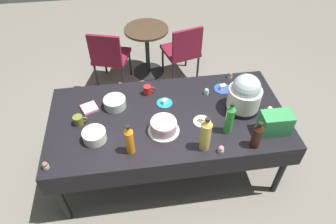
# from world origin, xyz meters

# --- Properties ---
(ground) EXTENTS (9.00, 9.00, 0.00)m
(ground) POSITION_xyz_m (0.00, 0.00, 0.00)
(ground) COLOR slate
(potluck_table) EXTENTS (2.20, 1.10, 0.75)m
(potluck_table) POSITION_xyz_m (0.00, 0.00, 0.69)
(potluck_table) COLOR black
(potluck_table) RESTS_ON ground
(frosted_layer_cake) EXTENTS (0.28, 0.28, 0.12)m
(frosted_layer_cake) POSITION_xyz_m (-0.06, -0.18, 0.81)
(frosted_layer_cake) COLOR silver
(frosted_layer_cake) RESTS_ON potluck_table
(slow_cooker) EXTENTS (0.32, 0.32, 0.38)m
(slow_cooker) POSITION_xyz_m (0.71, 0.00, 0.93)
(slow_cooker) COLOR black
(slow_cooker) RESTS_ON potluck_table
(glass_salad_bowl) EXTENTS (0.21, 0.21, 0.09)m
(glass_salad_bowl) POSITION_xyz_m (-0.48, 0.20, 0.80)
(glass_salad_bowl) COLOR #B2C6BC
(glass_salad_bowl) RESTS_ON potluck_table
(ceramic_snack_bowl) EXTENTS (0.20, 0.20, 0.09)m
(ceramic_snack_bowl) POSITION_xyz_m (-0.66, -0.19, 0.80)
(ceramic_snack_bowl) COLOR silver
(ceramic_snack_bowl) RESTS_ON potluck_table
(dessert_plate_teal) EXTENTS (0.15, 0.15, 0.05)m
(dessert_plate_teal) POSITION_xyz_m (-0.01, 0.18, 0.76)
(dessert_plate_teal) COLOR teal
(dessert_plate_teal) RESTS_ON potluck_table
(dessert_plate_cream) EXTENTS (0.16, 0.16, 0.05)m
(dessert_plate_cream) POSITION_xyz_m (0.30, -0.12, 0.76)
(dessert_plate_cream) COLOR beige
(dessert_plate_cream) RESTS_ON potluck_table
(dessert_plate_cobalt) EXTENTS (0.17, 0.17, 0.05)m
(dessert_plate_cobalt) POSITION_xyz_m (0.61, 0.31, 0.76)
(dessert_plate_cobalt) COLOR #2D4CB2
(dessert_plate_cobalt) RESTS_ON potluck_table
(cupcake_cocoa) EXTENTS (0.05, 0.05, 0.07)m
(cupcake_cocoa) POSITION_xyz_m (0.42, 0.26, 0.78)
(cupcake_cocoa) COLOR beige
(cupcake_cocoa) RESTS_ON potluck_table
(cupcake_mint) EXTENTS (0.05, 0.05, 0.07)m
(cupcake_mint) POSITION_xyz_m (0.95, -0.09, 0.78)
(cupcake_mint) COLOR beige
(cupcake_mint) RESTS_ON potluck_table
(cupcake_berry) EXTENTS (0.05, 0.05, 0.07)m
(cupcake_berry) POSITION_xyz_m (0.74, 0.48, 0.78)
(cupcake_berry) COLOR beige
(cupcake_berry) RESTS_ON potluck_table
(cupcake_lemon) EXTENTS (0.05, 0.05, 0.07)m
(cupcake_lemon) POSITION_xyz_m (-1.03, -0.44, 0.78)
(cupcake_lemon) COLOR beige
(cupcake_lemon) RESTS_ON potluck_table
(cupcake_vanilla) EXTENTS (0.05, 0.05, 0.07)m
(cupcake_vanilla) POSITION_xyz_m (0.37, -0.48, 0.78)
(cupcake_vanilla) COLOR beige
(cupcake_vanilla) RESTS_ON potluck_table
(soda_bottle_orange_juice) EXTENTS (0.07, 0.07, 0.30)m
(soda_bottle_orange_juice) POSITION_xyz_m (-0.36, -0.37, 0.89)
(soda_bottle_orange_juice) COLOR orange
(soda_bottle_orange_juice) RESTS_ON potluck_table
(soda_bottle_cola) EXTENTS (0.08, 0.08, 0.27)m
(soda_bottle_cola) POSITION_xyz_m (0.67, -0.45, 0.88)
(soda_bottle_cola) COLOR #33190F
(soda_bottle_cola) RESTS_ON potluck_table
(soda_bottle_ginger_ale) EXTENTS (0.09, 0.09, 0.34)m
(soda_bottle_ginger_ale) POSITION_xyz_m (0.25, -0.41, 0.91)
(soda_bottle_ginger_ale) COLOR gold
(soda_bottle_ginger_ale) RESTS_ON potluck_table
(soda_bottle_lime_soda) EXTENTS (0.07, 0.07, 0.33)m
(soda_bottle_lime_soda) POSITION_xyz_m (0.49, -0.26, 0.90)
(soda_bottle_lime_soda) COLOR green
(soda_bottle_lime_soda) RESTS_ON potluck_table
(coffee_mug_red) EXTENTS (0.12, 0.08, 0.09)m
(coffee_mug_red) POSITION_xyz_m (-0.15, 0.34, 0.80)
(coffee_mug_red) COLOR #B2231E
(coffee_mug_red) RESTS_ON potluck_table
(coffee_mug_olive) EXTENTS (0.13, 0.09, 0.09)m
(coffee_mug_olive) POSITION_xyz_m (-0.81, 0.02, 0.79)
(coffee_mug_olive) COLOR olive
(coffee_mug_olive) RESTS_ON potluck_table
(soda_carton) EXTENTS (0.26, 0.17, 0.20)m
(soda_carton) POSITION_xyz_m (0.89, -0.32, 0.85)
(soda_carton) COLOR #338C4C
(soda_carton) RESTS_ON potluck_table
(paper_napkin_stack) EXTENTS (0.18, 0.18, 0.02)m
(paper_napkin_stack) POSITION_xyz_m (-0.73, 0.20, 0.76)
(paper_napkin_stack) COLOR pink
(paper_napkin_stack) RESTS_ON potluck_table
(maroon_chair_left) EXTENTS (0.55, 0.55, 0.85)m
(maroon_chair_left) POSITION_xyz_m (-0.57, 1.50, 0.49)
(maroon_chair_left) COLOR maroon
(maroon_chair_left) RESTS_ON ground
(maroon_chair_right) EXTENTS (0.54, 0.54, 0.85)m
(maroon_chair_right) POSITION_xyz_m (0.42, 1.50, 0.49)
(maroon_chair_right) COLOR maroon
(maroon_chair_right) RESTS_ON ground
(round_cafe_table) EXTENTS (0.60, 0.60, 0.72)m
(round_cafe_table) POSITION_xyz_m (-0.05, 1.72, 0.50)
(round_cafe_table) COLOR #473323
(round_cafe_table) RESTS_ON ground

